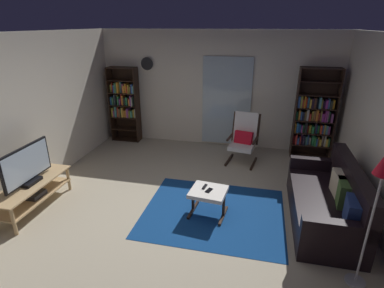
{
  "coord_description": "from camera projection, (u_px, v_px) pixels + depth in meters",
  "views": [
    {
      "loc": [
        0.99,
        -3.91,
        2.71
      ],
      "look_at": [
        -0.08,
        0.77,
        0.8
      ],
      "focal_mm": 28.36,
      "sensor_mm": 36.0,
      "label": 1
    }
  ],
  "objects": [
    {
      "name": "ground_plane",
      "position": [
        186.0,
        209.0,
        4.75
      ],
      "size": [
        7.02,
        7.02,
        0.0
      ],
      "primitive_type": "plane",
      "color": "#AFA38A"
    },
    {
      "name": "wall_back",
      "position": [
        216.0,
        90.0,
        6.9
      ],
      "size": [
        5.6,
        0.06,
        2.6
      ],
      "primitive_type": "cube",
      "color": "silver",
      "rests_on": "ground"
    },
    {
      "name": "wall_left",
      "position": [
        21.0,
        119.0,
        4.83
      ],
      "size": [
        0.06,
        6.0,
        2.6
      ],
      "primitive_type": "cube",
      "color": "silver",
      "rests_on": "ground"
    },
    {
      "name": "glass_door_panel",
      "position": [
        226.0,
        102.0,
        6.88
      ],
      "size": [
        1.1,
        0.01,
        2.0
      ],
      "primitive_type": "cube",
      "color": "silver"
    },
    {
      "name": "area_rug",
      "position": [
        213.0,
        212.0,
        4.67
      ],
      "size": [
        2.12,
        1.78,
        0.01
      ],
      "primitive_type": "cube",
      "color": "navy",
      "rests_on": "ground"
    },
    {
      "name": "tv_stand",
      "position": [
        33.0,
        191.0,
        4.68
      ],
      "size": [
        0.48,
        1.36,
        0.45
      ],
      "color": "tan",
      "rests_on": "ground"
    },
    {
      "name": "television",
      "position": [
        27.0,
        166.0,
        4.52
      ],
      "size": [
        0.2,
        0.95,
        0.59
      ],
      "color": "black",
      "rests_on": "tv_stand"
    },
    {
      "name": "bookshelf_near_tv",
      "position": [
        124.0,
        103.0,
        7.27
      ],
      "size": [
        0.68,
        0.3,
        1.78
      ],
      "color": "black",
      "rests_on": "ground"
    },
    {
      "name": "bookshelf_near_sofa",
      "position": [
        314.0,
        118.0,
        6.36
      ],
      "size": [
        0.81,
        0.3,
        1.9
      ],
      "color": "#2F1E17",
      "rests_on": "ground"
    },
    {
      "name": "leather_sofa",
      "position": [
        328.0,
        202.0,
        4.35
      ],
      "size": [
        0.83,
        1.93,
        0.89
      ],
      "color": "black",
      "rests_on": "ground"
    },
    {
      "name": "lounge_armchair",
      "position": [
        244.0,
        137.0,
        6.24
      ],
      "size": [
        0.66,
        0.73,
        1.02
      ],
      "color": "black",
      "rests_on": "ground"
    },
    {
      "name": "ottoman",
      "position": [
        208.0,
        194.0,
        4.51
      ],
      "size": [
        0.57,
        0.53,
        0.42
      ],
      "color": "white",
      "rests_on": "ground"
    },
    {
      "name": "tv_remote",
      "position": [
        205.0,
        187.0,
        4.56
      ],
      "size": [
        0.06,
        0.15,
        0.02
      ],
      "primitive_type": "cube",
      "rotation": [
        0.0,
        0.0,
        -0.16
      ],
      "color": "black",
      "rests_on": "ottoman"
    },
    {
      "name": "cell_phone",
      "position": [
        209.0,
        190.0,
        4.47
      ],
      "size": [
        0.11,
        0.15,
        0.01
      ],
      "primitive_type": "cube",
      "rotation": [
        0.0,
        0.0,
        -0.32
      ],
      "color": "black",
      "rests_on": "ottoman"
    },
    {
      "name": "floor_lamp_by_sofa",
      "position": [
        382.0,
        179.0,
        2.93
      ],
      "size": [
        0.22,
        0.22,
        1.62
      ],
      "color": "#A5A5AD",
      "rests_on": "ground"
    },
    {
      "name": "wall_clock",
      "position": [
        147.0,
        64.0,
        6.95
      ],
      "size": [
        0.29,
        0.03,
        0.29
      ],
      "color": "silver"
    }
  ]
}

